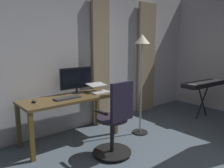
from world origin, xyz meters
The scene contains 11 objects.
back_room_partition centered at (0.00, -2.67, 1.36)m, with size 6.23×0.10×2.72m, color silver.
curtain_left_panel centered at (-1.70, -2.56, 1.25)m, with size 0.53×0.06×2.49m, color tan.
curtain_right_panel centered at (-0.36, -2.56, 1.25)m, with size 0.39×0.06×2.49m, color tan.
desk centered at (0.55, -2.20, 0.64)m, with size 1.58×0.63×0.74m.
office_chair centered at (0.34, -1.31, 0.51)m, with size 0.56×0.56×1.09m.
computer_monitor centered at (0.30, -2.40, 0.99)m, with size 0.62×0.18×0.45m.
computer_keyboard centered at (0.63, -2.13, 0.75)m, with size 0.42×0.15×0.02m, color #333338.
laptop centered at (-0.03, -2.19, 0.79)m, with size 0.34×0.34×0.15m.
computer_mouse centered at (1.12, -2.23, 0.75)m, with size 0.06×0.10×0.04m, color #232328.
piano_keyboard centered at (-2.21, -1.38, 0.73)m, with size 1.16×0.40×0.80m.
floor_lamp centered at (-0.56, -1.66, 1.37)m, with size 0.28×0.28×1.75m.
Camera 1 is at (2.27, 0.93, 1.59)m, focal length 35.67 mm.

